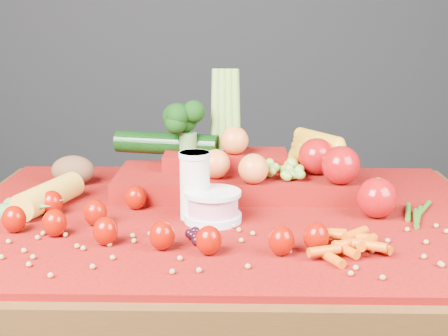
{
  "coord_description": "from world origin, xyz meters",
  "views": [
    {
      "loc": [
        0.03,
        -1.19,
        1.16
      ],
      "look_at": [
        0.0,
        0.02,
        0.85
      ],
      "focal_mm": 50.0,
      "sensor_mm": 36.0,
      "label": 1
    }
  ],
  "objects_px": {
    "yogurt_bowl": "(213,205)",
    "produce_mound": "(246,166)",
    "milk_glass": "(195,183)",
    "table": "(224,263)"
  },
  "relations": [
    {
      "from": "yogurt_bowl",
      "to": "produce_mound",
      "type": "bearing_deg",
      "value": 72.07
    },
    {
      "from": "yogurt_bowl",
      "to": "produce_mound",
      "type": "height_order",
      "value": "produce_mound"
    },
    {
      "from": "milk_glass",
      "to": "table",
      "type": "bearing_deg",
      "value": 30.48
    },
    {
      "from": "milk_glass",
      "to": "produce_mound",
      "type": "bearing_deg",
      "value": 61.48
    },
    {
      "from": "table",
      "to": "milk_glass",
      "type": "height_order",
      "value": "milk_glass"
    },
    {
      "from": "milk_glass",
      "to": "produce_mound",
      "type": "xyz_separation_m",
      "value": [
        0.1,
        0.19,
        -0.01
      ]
    },
    {
      "from": "milk_glass",
      "to": "yogurt_bowl",
      "type": "height_order",
      "value": "milk_glass"
    },
    {
      "from": "table",
      "to": "milk_glass",
      "type": "bearing_deg",
      "value": -149.52
    },
    {
      "from": "table",
      "to": "produce_mound",
      "type": "relative_size",
      "value": 1.82
    },
    {
      "from": "milk_glass",
      "to": "yogurt_bowl",
      "type": "xyz_separation_m",
      "value": [
        0.04,
        -0.02,
        -0.04
      ]
    }
  ]
}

